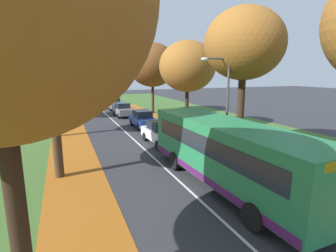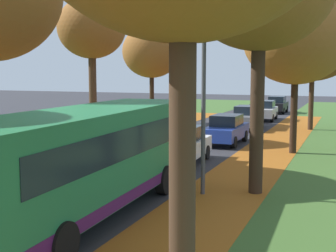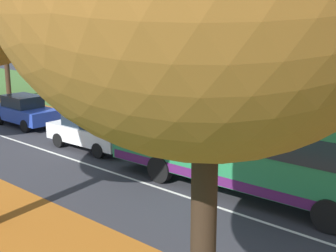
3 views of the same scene
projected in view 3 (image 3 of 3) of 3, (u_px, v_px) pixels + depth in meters
The scene contains 10 objects.
leaf_litter_left at pixel (49, 236), 12.52m from camera, with size 2.80×60.00×0.00m, color #9E5619.
grass_verge_right at pixel (195, 120), 26.41m from camera, with size 12.00×90.00×0.01m, color #3D6028.
leaf_litter_right at pixel (240, 159), 19.18m from camera, with size 2.80×60.00×0.00m, color #9E5619.
road_centre_line at pixel (59, 155), 19.75m from camera, with size 0.12×80.00×0.01m, color silver.
tree_right_far at pixel (97, 17), 25.40m from camera, with size 5.14×5.14×8.01m.
tree_right_distant at pixel (2, 10), 31.80m from camera, with size 6.04×6.04×8.79m.
streetlamp_right at pixel (205, 68), 18.39m from camera, with size 1.89×0.28×6.00m.
bus at pixel (250, 143), 15.25m from camera, with size 2.89×10.47×2.98m.
car_white_lead at pixel (91, 130), 20.58m from camera, with size 1.93×4.27×1.62m.
car_blue_following at pixel (24, 111), 24.84m from camera, with size 1.79×4.21×1.62m.
Camera 3 is at (-11.01, 3.94, 5.77)m, focal length 50.00 mm.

